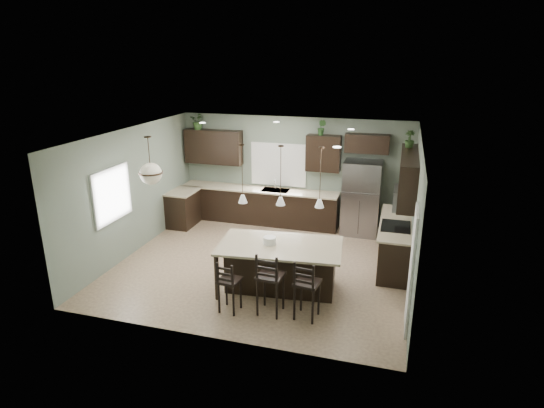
{
  "coord_description": "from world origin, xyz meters",
  "views": [
    {
      "loc": [
        2.66,
        -8.43,
        4.29
      ],
      "look_at": [
        0.1,
        0.4,
        1.25
      ],
      "focal_mm": 30.0,
      "sensor_mm": 36.0,
      "label": 1
    }
  ],
  "objects": [
    {
      "name": "pendant_center",
      "position": [
        0.65,
        -0.93,
        2.25
      ],
      "size": [
        0.17,
        0.17,
        1.1
      ],
      "primitive_type": null,
      "color": "white",
      "rests_on": "room_shell"
    },
    {
      "name": "back_countertop",
      "position": [
        -0.85,
        2.43,
        0.92
      ],
      "size": [
        4.2,
        0.66,
        0.04
      ],
      "primitive_type": "cube",
      "color": "beige",
      "rests_on": "back_lower_cabs"
    },
    {
      "name": "refrigerator",
      "position": [
        1.81,
        2.4,
        0.93
      ],
      "size": [
        0.9,
        0.74,
        1.85
      ],
      "primitive_type": "cube",
      "color": "gray",
      "rests_on": "ground"
    },
    {
      "name": "bar_stool_left",
      "position": [
        0.01,
        -1.91,
        0.48
      ],
      "size": [
        0.39,
        0.39,
        0.97
      ],
      "primitive_type": "cube",
      "rotation": [
        0.0,
        0.0,
        -0.11
      ],
      "color": "black",
      "rests_on": "ground"
    },
    {
      "name": "back_upper_right",
      "position": [
        0.8,
        2.58,
        1.95
      ],
      "size": [
        0.85,
        0.34,
        0.9
      ],
      "primitive_type": "cube",
      "color": "black",
      "rests_on": "room_shell"
    },
    {
      "name": "back_lower_cabs",
      "position": [
        -0.85,
        2.45,
        0.45
      ],
      "size": [
        4.2,
        0.6,
        0.9
      ],
      "primitive_type": "cube",
      "color": "black",
      "rests_on": "ground"
    },
    {
      "name": "right_countertop",
      "position": [
        2.68,
        0.87,
        0.92
      ],
      "size": [
        0.66,
        2.35,
        0.04
      ],
      "primitive_type": "cube",
      "color": "beige",
      "rests_on": "right_lower_cabs"
    },
    {
      "name": "wall_oven_front",
      "position": [
        2.4,
        0.6,
        0.45
      ],
      "size": [
        0.01,
        0.72,
        0.6
      ],
      "primitive_type": "cube",
      "color": "gray",
      "rests_on": "right_lower_cabs"
    },
    {
      "name": "right_upper_cabs",
      "position": [
        2.83,
        0.87,
        1.95
      ],
      "size": [
        0.34,
        2.35,
        0.9
      ],
      "primitive_type": "cube",
      "color": "black",
      "rests_on": "room_shell"
    },
    {
      "name": "plant_back_left",
      "position": [
        -2.54,
        2.55,
        2.62
      ],
      "size": [
        0.43,
        0.39,
        0.44
      ],
      "primitive_type": "imported",
      "rotation": [
        0.0,
        0.0,
        -0.11
      ],
      "color": "#315525",
      "rests_on": "back_upper_left"
    },
    {
      "name": "kitchen_island",
      "position": [
        0.65,
        -0.93,
        0.46
      ],
      "size": [
        2.39,
        1.51,
        0.92
      ],
      "primitive_type": "cube",
      "rotation": [
        0.0,
        0.0,
        0.1
      ],
      "color": "black",
      "rests_on": "ground"
    },
    {
      "name": "serving_dish",
      "position": [
        0.45,
        -0.95,
        0.99
      ],
      "size": [
        0.24,
        0.24,
        0.14
      ],
      "primitive_type": "cylinder",
      "color": "white",
      "rests_on": "kitchen_island"
    },
    {
      "name": "left_return_cabs",
      "position": [
        -2.7,
        1.7,
        0.45
      ],
      "size": [
        0.6,
        0.9,
        0.9
      ],
      "primitive_type": "cube",
      "color": "black",
      "rests_on": "ground"
    },
    {
      "name": "fridge_header",
      "position": [
        1.85,
        2.58,
        2.25
      ],
      "size": [
        1.05,
        0.34,
        0.45
      ],
      "primitive_type": "cube",
      "color": "black",
      "rests_on": "room_shell"
    },
    {
      "name": "plant_right_wall",
      "position": [
        2.8,
        1.55,
        2.58
      ],
      "size": [
        0.24,
        0.24,
        0.36
      ],
      "primitive_type": "imported",
      "rotation": [
        0.0,
        0.0,
        -0.18
      ],
      "color": "#2E4D21",
      "rests_on": "right_upper_cabs"
    },
    {
      "name": "pendant_right",
      "position": [
        1.34,
        -0.86,
        2.25
      ],
      "size": [
        0.17,
        0.17,
        1.1
      ],
      "primitive_type": null,
      "color": "silver",
      "rests_on": "room_shell"
    },
    {
      "name": "room_shell",
      "position": [
        0.0,
        0.0,
        1.7
      ],
      "size": [
        6.0,
        6.0,
        6.0
      ],
      "color": "slate",
      "rests_on": "ground"
    },
    {
      "name": "bar_stool_right",
      "position": [
        1.34,
        -1.75,
        0.54
      ],
      "size": [
        0.45,
        0.45,
        1.09
      ],
      "primitive_type": "cube",
      "rotation": [
        0.0,
        0.0,
        -0.13
      ],
      "color": "black",
      "rests_on": "ground"
    },
    {
      "name": "window_left",
      "position": [
        -2.98,
        -0.8,
        1.55
      ],
      "size": [
        0.02,
        1.1,
        1.0
      ],
      "primitive_type": "cube",
      "color": "white",
      "rests_on": "room_shell"
    },
    {
      "name": "left_return_countertop",
      "position": [
        -2.68,
        1.7,
        0.92
      ],
      "size": [
        0.66,
        0.96,
        0.04
      ],
      "primitive_type": "cube",
      "color": "beige",
      "rests_on": "left_return_cabs"
    },
    {
      "name": "bar_stool_center",
      "position": [
        0.7,
        -1.77,
        0.58
      ],
      "size": [
        0.46,
        0.46,
        1.16
      ],
      "primitive_type": "cube",
      "rotation": [
        0.0,
        0.0,
        -0.06
      ],
      "color": "black",
      "rests_on": "ground"
    },
    {
      "name": "faucet",
      "position": [
        -0.4,
        2.4,
        1.08
      ],
      "size": [
        0.02,
        0.02,
        0.28
      ],
      "primitive_type": "cylinder",
      "color": "silver",
      "rests_on": "back_countertop"
    },
    {
      "name": "cooktop",
      "position": [
        2.68,
        0.6,
        0.94
      ],
      "size": [
        0.58,
        0.75,
        0.02
      ],
      "primitive_type": "cube",
      "color": "black",
      "rests_on": "right_countertop"
    },
    {
      "name": "window_back",
      "position": [
        -0.4,
        2.73,
        1.55
      ],
      "size": [
        1.35,
        0.02,
        1.0
      ],
      "primitive_type": "cube",
      "color": "white",
      "rests_on": "room_shell"
    },
    {
      "name": "plant_back_right",
      "position": [
        0.74,
        2.55,
        2.59
      ],
      "size": [
        0.26,
        0.23,
        0.39
      ],
      "primitive_type": "imported",
      "rotation": [
        0.0,
        0.0,
        -0.32
      ],
      "color": "#295324",
      "rests_on": "back_upper_right"
    },
    {
      "name": "sink_inset",
      "position": [
        -0.4,
        2.43,
        0.94
      ],
      "size": [
        0.7,
        0.45,
        0.01
      ],
      "primitive_type": "cube",
      "color": "gray",
      "rests_on": "back_countertop"
    },
    {
      "name": "ground",
      "position": [
        0.0,
        0.0,
        0.0
      ],
      "size": [
        6.0,
        6.0,
        0.0
      ],
      "primitive_type": "plane",
      "color": "#9E8466",
      "rests_on": "ground"
    },
    {
      "name": "microwave",
      "position": [
        2.78,
        0.6,
        1.55
      ],
      "size": [
        0.4,
        0.75,
        0.4
      ],
      "primitive_type": "cube",
      "color": "gray",
      "rests_on": "right_upper_cabs"
    },
    {
      "name": "pantry_door",
      "position": [
        2.98,
        -1.55,
        1.02
      ],
      "size": [
        0.04,
        0.82,
        2.04
      ],
      "primitive_type": "cube",
      "color": "white",
      "rests_on": "ground"
    },
    {
      "name": "right_lower_cabs",
      "position": [
        2.7,
        0.87,
        0.45
      ],
      "size": [
        0.6,
        2.35,
        0.9
      ],
      "primitive_type": "cube",
      "color": "black",
      "rests_on": "ground"
    },
    {
      "name": "chandelier",
      "position": [
        -2.05,
        -0.76,
        2.32
      ],
      "size": [
        0.48,
        0.48,
        0.97
      ],
      "primitive_type": null,
      "color": "beige",
      "rests_on": "room_shell"
    },
    {
      "name": "back_upper_left",
      "position": [
        -2.15,
        2.58,
        1.95
      ],
      "size": [
        1.55,
        0.34,
        0.9
      ],
      "primitive_type": "cube",
      "color": "black",
      "rests_on": "room_shell"
    },
    {
      "name": "pendant_left",
      "position": [
        -0.05,
        -1.0,
        2.25
      ],
      "size": [
        0.17,
        0.17,
        1.1
      ],
      "primitive_type": null,
      "color": "white",
      "rests_on": "room_shell"
    }
  ]
}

